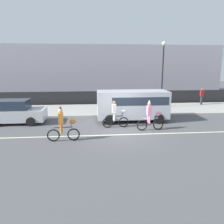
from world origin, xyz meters
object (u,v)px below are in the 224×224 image
Objects in this scene: parade_cyclist_orange at (63,126)px; street_lamp_post at (163,65)px; parked_van_silver at (133,103)px; pedestrian_onlooker at (202,96)px; parade_cyclist_zebra at (116,115)px; parade_cyclist_pink at (151,117)px; parked_car_silver at (14,112)px.

parade_cyclist_orange is 0.33× the size of street_lamp_post.
parked_van_silver is at bearing -128.96° from street_lamp_post.
parade_cyclist_orange is 5.99m from parked_van_silver.
parade_cyclist_orange is 1.19× the size of pedestrian_onlooker.
parade_cyclist_orange is at bearing -133.94° from street_lamp_post.
parked_van_silver is 0.85× the size of street_lamp_post.
parade_cyclist_zebra is 8.25m from street_lamp_post.
parked_van_silver reaches higher than parade_cyclist_pink.
pedestrian_onlooker is at bearing 12.30° from street_lamp_post.
pedestrian_onlooker is at bearing 33.62° from parked_van_silver.
street_lamp_post is (3.43, 4.24, 2.71)m from parked_van_silver.
parade_cyclist_orange is 1.00× the size of parade_cyclist_pink.
parade_cyclist_orange reaches higher than parked_car_silver.
parade_cyclist_zebra is at bearing -131.33° from parked_van_silver.
parade_cyclist_orange is 0.38× the size of parked_van_silver.
parade_cyclist_zebra is at bearing 159.03° from parade_cyclist_pink.
parade_cyclist_zebra is 2.22m from parked_van_silver.
parade_cyclist_orange is at bearing -142.56° from parade_cyclist_zebra.
parked_car_silver is (-3.84, 4.00, -0.06)m from parade_cyclist_orange.
parade_cyclist_zebra reaches higher than parked_car_silver.
parked_car_silver is 16.93m from pedestrian_onlooker.
parade_cyclist_pink is 0.33× the size of street_lamp_post.
parade_cyclist_orange is 5.54m from parked_car_silver.
parked_van_silver is 6.09m from street_lamp_post.
parade_cyclist_zebra is 0.38× the size of parked_van_silver.
street_lamp_post is (4.87, 5.87, 3.15)m from parade_cyclist_zebra.
parade_cyclist_pink is at bearing 16.62° from parade_cyclist_orange.
parade_cyclist_zebra is at bearing -129.64° from street_lamp_post.
parked_van_silver is at bearing 41.51° from parade_cyclist_orange.
parade_cyclist_zebra and parade_cyclist_pink have the same top height.
street_lamp_post is at bearing 19.68° from parked_car_silver.
pedestrian_onlooker is at bearing 17.73° from parked_car_silver.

